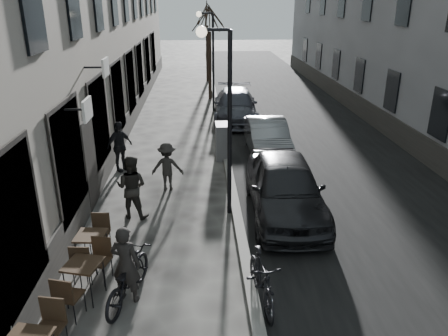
{
  "coord_description": "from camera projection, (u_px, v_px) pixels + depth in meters",
  "views": [
    {
      "loc": [
        -0.81,
        -5.12,
        5.73
      ],
      "look_at": [
        -0.21,
        4.9,
        1.8
      ],
      "focal_mm": 35.0,
      "sensor_mm": 36.0,
      "label": 1
    }
  ],
  "objects": [
    {
      "name": "car_mid",
      "position": [
        267.0,
        138.0,
        16.82
      ],
      "size": [
        1.47,
        4.16,
        1.37
      ],
      "primitive_type": "imported",
      "rotation": [
        0.0,
        0.0,
        -0.0
      ],
      "color": "gray",
      "rests_on": "ground"
    },
    {
      "name": "kerb",
      "position": [
        219.0,
        119.0,
        21.75
      ],
      "size": [
        0.25,
        60.0,
        0.12
      ],
      "primitive_type": "cube",
      "color": "gray",
      "rests_on": "ground"
    },
    {
      "name": "moped",
      "position": [
        261.0,
        280.0,
        8.57
      ],
      "size": [
        0.72,
        1.89,
        1.11
      ],
      "primitive_type": "imported",
      "rotation": [
        0.0,
        0.0,
        0.11
      ],
      "color": "black",
      "rests_on": "ground"
    },
    {
      "name": "tree_far",
      "position": [
        207.0,
        14.0,
        30.28
      ],
      "size": [
        2.4,
        2.4,
        5.7
      ],
      "color": "black",
      "rests_on": "ground"
    },
    {
      "name": "streetlamp_near",
      "position": [
        223.0,
        104.0,
        11.31
      ],
      "size": [
        0.9,
        0.28,
        5.09
      ],
      "color": "black",
      "rests_on": "ground"
    },
    {
      "name": "pedestrian_near",
      "position": [
        132.0,
        187.0,
        11.93
      ],
      "size": [
        1.02,
        0.88,
        1.8
      ],
      "primitive_type": "imported",
      "rotation": [
        0.0,
        0.0,
        2.89
      ],
      "color": "#272521",
      "rests_on": "ground"
    },
    {
      "name": "streetlamp_far",
      "position": [
        210.0,
        51.0,
        22.46
      ],
      "size": [
        0.9,
        0.28,
        5.09
      ],
      "color": "black",
      "rests_on": "ground"
    },
    {
      "name": "pedestrian_mid",
      "position": [
        167.0,
        167.0,
        13.7
      ],
      "size": [
        1.03,
        0.62,
        1.55
      ],
      "primitive_type": "imported",
      "rotation": [
        0.0,
        0.0,
        3.09
      ],
      "color": "#282623",
      "rests_on": "ground"
    },
    {
      "name": "bicycle",
      "position": [
        127.0,
        278.0,
        8.71
      ],
      "size": [
        1.18,
        2.05,
        1.02
      ],
      "primitive_type": "imported",
      "rotation": [
        0.0,
        0.0,
        2.86
      ],
      "color": "black",
      "rests_on": "ground"
    },
    {
      "name": "tree_near",
      "position": [
        209.0,
        18.0,
        24.7
      ],
      "size": [
        2.4,
        2.4,
        5.7
      ],
      "color": "black",
      "rests_on": "ground"
    },
    {
      "name": "car_near",
      "position": [
        285.0,
        187.0,
        12.11
      ],
      "size": [
        2.09,
        4.9,
        1.65
      ],
      "primitive_type": "imported",
      "rotation": [
        0.0,
        0.0,
        -0.03
      ],
      "color": "black",
      "rests_on": "ground"
    },
    {
      "name": "car_far",
      "position": [
        235.0,
        106.0,
        21.53
      ],
      "size": [
        2.37,
        5.24,
        1.49
      ],
      "primitive_type": "imported",
      "rotation": [
        0.0,
        0.0,
        -0.06
      ],
      "color": "#3A3C45",
      "rests_on": "ground"
    },
    {
      "name": "utility_cabinet",
      "position": [
        222.0,
        141.0,
        16.46
      ],
      "size": [
        0.51,
        0.9,
        1.34
      ],
      "primitive_type": "cube",
      "rotation": [
        0.0,
        0.0,
        0.02
      ],
      "color": "slate",
      "rests_on": "ground"
    },
    {
      "name": "cyclist_rider",
      "position": [
        126.0,
        264.0,
        8.59
      ],
      "size": [
        0.69,
        0.55,
        1.66
      ],
      "primitive_type": "imported",
      "rotation": [
        0.0,
        0.0,
        2.86
      ],
      "color": "black",
      "rests_on": "ground"
    },
    {
      "name": "bistro_set_b",
      "position": [
        85.0,
        277.0,
        8.76
      ],
      "size": [
        0.87,
        1.69,
        0.97
      ],
      "rotation": [
        0.0,
        0.0,
        -0.27
      ],
      "color": "#302315",
      "rests_on": "ground"
    },
    {
      "name": "road",
      "position": [
        291.0,
        119.0,
        21.97
      ],
      "size": [
        7.3,
        60.0,
        0.0
      ],
      "primitive_type": "cube",
      "color": "black",
      "rests_on": "ground"
    },
    {
      "name": "pedestrian_far",
      "position": [
        119.0,
        147.0,
        15.19
      ],
      "size": [
        1.05,
        1.03,
        1.78
      ],
      "primitive_type": "imported",
      "rotation": [
        0.0,
        0.0,
        0.77
      ],
      "color": "black",
      "rests_on": "ground"
    },
    {
      "name": "bistro_set_c",
      "position": [
        92.0,
        246.0,
        9.86
      ],
      "size": [
        0.7,
        1.61,
        0.94
      ],
      "rotation": [
        0.0,
        0.0,
        -0.08
      ],
      "color": "#302315",
      "rests_on": "ground"
    }
  ]
}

